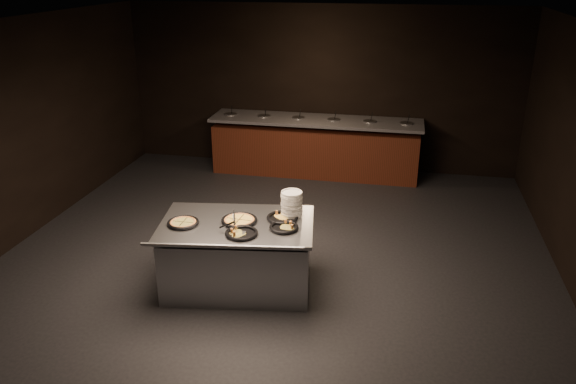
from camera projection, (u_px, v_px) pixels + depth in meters
name	position (u px, v px, depth m)	size (l,w,h in m)	color
room	(268.00, 160.00, 6.38)	(7.02, 8.02, 2.92)	black
salad_bar	(315.00, 150.00, 9.99)	(3.70, 0.83, 1.18)	#5C2215
serving_counter	(238.00, 256.00, 6.46)	(1.85, 1.34, 0.82)	#A7AAAE
plate_stack	(292.00, 204.00, 6.43)	(0.25, 0.25, 0.29)	white
pan_veggie_whole	(183.00, 223.00, 6.26)	(0.35, 0.35, 0.04)	black
pan_cheese_whole	(239.00, 220.00, 6.32)	(0.41, 0.41, 0.04)	black
pan_cheese_slices_a	(282.00, 218.00, 6.39)	(0.36, 0.36, 0.04)	black
pan_cheese_slices_b	(242.00, 233.00, 6.02)	(0.36, 0.36, 0.04)	black
pan_veggie_slices	(284.00, 227.00, 6.15)	(0.32, 0.32, 0.04)	black
server_left	(234.00, 218.00, 6.27)	(0.16, 0.28, 0.14)	#A7AAAE
server_right	(231.00, 227.00, 6.04)	(0.30, 0.09, 0.14)	#A7AAAE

